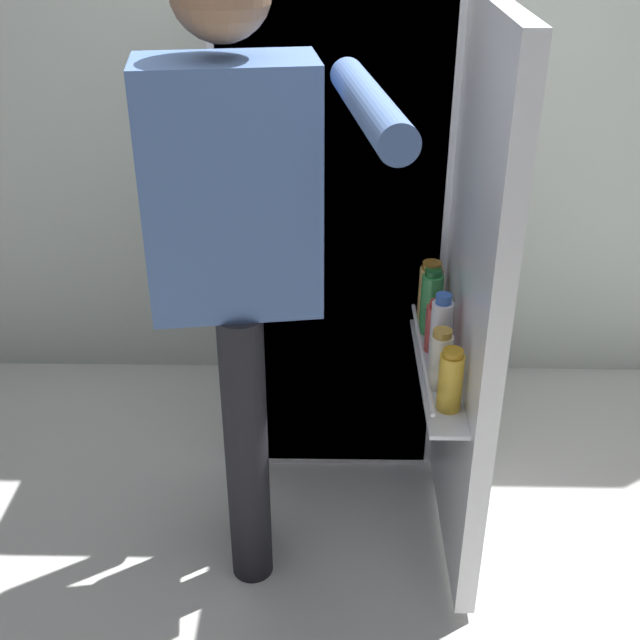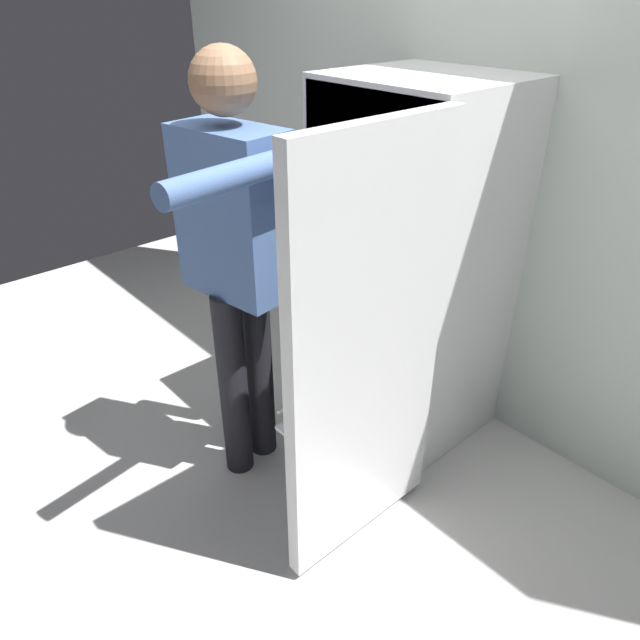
{
  "view_description": "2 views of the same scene",
  "coord_description": "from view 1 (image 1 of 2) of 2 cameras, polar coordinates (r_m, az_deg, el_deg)",
  "views": [
    {
      "loc": [
        0.0,
        -1.99,
        1.83
      ],
      "look_at": [
        -0.03,
        -0.14,
        0.8
      ],
      "focal_mm": 45.17,
      "sensor_mm": 36.0,
      "label": 1
    },
    {
      "loc": [
        1.46,
        -1.27,
        1.89
      ],
      "look_at": [
        0.07,
        -0.03,
        0.81
      ],
      "focal_mm": 32.51,
      "sensor_mm": 36.0,
      "label": 2
    }
  ],
  "objects": [
    {
      "name": "ground_plane",
      "position": [
        2.71,
        0.72,
        -13.48
      ],
      "size": [
        5.76,
        5.76,
        0.0
      ],
      "primitive_type": "plane",
      "color": "silver"
    },
    {
      "name": "refrigerator",
      "position": [
        2.71,
        1.54,
        6.72
      ],
      "size": [
        0.75,
        1.32,
        1.6
      ],
      "color": "white",
      "rests_on": "ground_plane"
    },
    {
      "name": "kitchen_wall",
      "position": [
        2.98,
        1.02,
        19.32
      ],
      "size": [
        4.4,
        0.1,
        2.65
      ],
      "primitive_type": "cube",
      "color": "beige",
      "rests_on": "ground_plane"
    },
    {
      "name": "person",
      "position": [
        2.0,
        -5.87,
        5.75
      ],
      "size": [
        0.62,
        0.7,
        1.73
      ],
      "color": "black",
      "rests_on": "ground_plane"
    }
  ]
}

